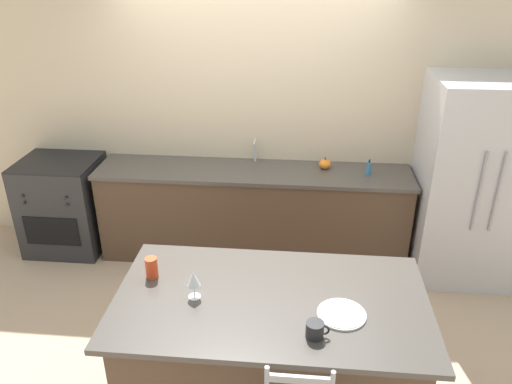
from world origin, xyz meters
The scene contains 13 objects.
ground_plane centered at (0.00, 0.00, 0.00)m, with size 18.00×18.00×0.00m, color tan.
wall_back centered at (0.00, 0.65, 1.35)m, with size 6.00×0.07×2.70m.
back_counter centered at (0.00, 0.35, 0.45)m, with size 2.91×0.63×0.90m.
sink_faucet centered at (0.00, 0.54, 1.04)m, with size 0.02×0.13×0.22m.
kitchen_island centered at (0.29, -1.57, 0.47)m, with size 1.79×1.00×0.94m.
refrigerator centered at (1.92, 0.24, 0.91)m, with size 0.88×0.80×1.81m.
oven_range centered at (-1.86, 0.31, 0.46)m, with size 0.73×0.66×0.93m.
dinner_plate centered at (0.69, -1.68, 0.94)m, with size 0.27×0.27×0.02m.
wine_glass centered at (-0.14, -1.60, 1.06)m, with size 0.08×0.08×0.17m.
coffee_mug centered at (0.54, -1.86, 0.98)m, with size 0.12×0.09×0.09m.
tumbler_cup centered at (-0.44, -1.43, 1.00)m, with size 0.07×0.07×0.13m.
pumpkin_decoration centered at (0.66, 0.43, 0.94)m, with size 0.11×0.11×0.11m.
soap_bottle centered at (1.05, 0.33, 0.96)m, with size 0.05×0.05×0.15m.
Camera 1 is at (0.42, -3.86, 2.72)m, focal length 35.00 mm.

